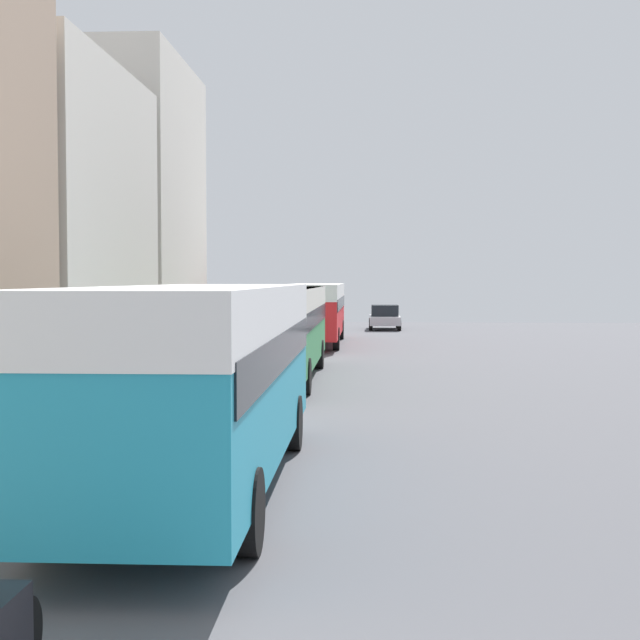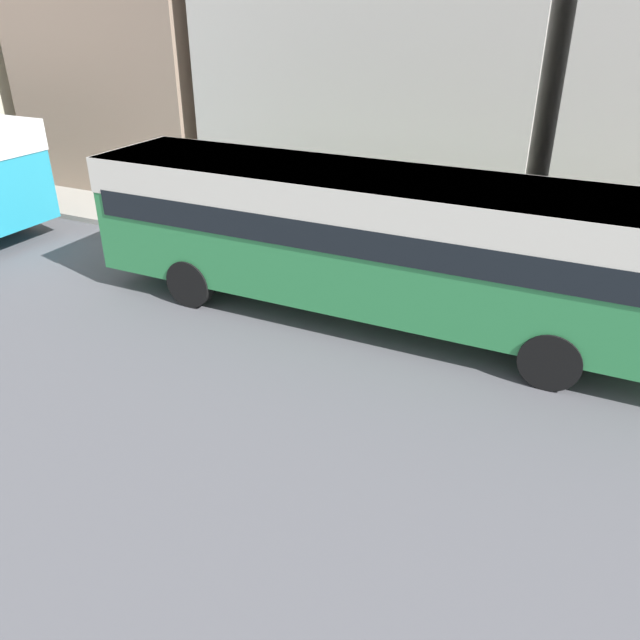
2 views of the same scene
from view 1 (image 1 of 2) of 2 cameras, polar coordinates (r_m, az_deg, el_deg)
building_far_terrace at (r=26.62m, az=-18.34°, el=5.62°), size 5.46×8.97×9.13m
building_end_row at (r=35.65m, az=-14.00°, el=6.72°), size 6.88×8.51×11.39m
bus_lead at (r=13.24m, az=-7.85°, el=-2.41°), size 2.60×10.03×3.02m
bus_following at (r=27.42m, az=-2.74°, el=0.03°), size 2.49×11.42×2.85m
bus_third_in_line at (r=42.37m, az=-0.34°, el=0.97°), size 2.57×11.52×2.87m
car_crossing at (r=54.97m, az=4.16°, el=0.21°), size 1.93×4.26×1.52m
pedestrian_near_curb at (r=38.54m, az=-6.64°, el=-0.58°), size 0.43×0.43×1.61m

